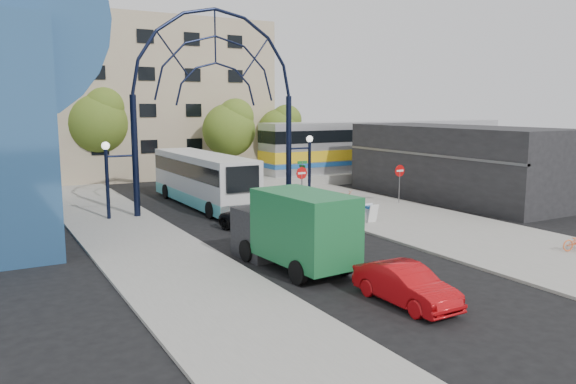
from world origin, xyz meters
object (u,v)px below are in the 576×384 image
do_not_enter_sign (400,174)px  street_name_sign (302,173)px  gateway_arch (216,69)px  green_truck (292,229)px  stop_sign (302,177)px  tree_north_b (98,120)px  train_car (389,145)px  sandwich_board (371,211)px  tree_north_c (281,129)px  bike_near_a (345,196)px  bike_near_b (325,196)px  red_sedan (406,285)px  city_bus (203,179)px  black_suv (258,220)px  tree_north_a (231,127)px

do_not_enter_sign → street_name_sign: (-5.80, 2.60, 0.15)m
gateway_arch → green_truck: (-2.23, -13.04, -7.00)m
stop_sign → gateway_arch: bearing=157.4°
tree_north_b → train_car: bearing=-18.4°
sandwich_board → tree_north_c: tree_north_c is taller
sandwich_board → bike_near_a: 6.49m
stop_sign → sandwich_board: (0.80, -6.02, -1.25)m
do_not_enter_sign → bike_near_b: bearing=151.9°
green_truck → red_sedan: green_truck is taller
sandwich_board → city_bus: bearing=119.7°
bike_near_b → black_suv: bearing=-137.3°
tree_north_b → red_sedan: (2.75, -34.42, -4.62)m
do_not_enter_sign → bike_near_a: (-2.91, 1.97, -1.45)m
tree_north_c → bike_near_b: 16.96m
gateway_arch → city_bus: bearing=94.7°
city_bus → black_suv: 8.79m
black_suv → sandwich_board: bearing=-34.6°
tree_north_c → city_bus: bearing=-136.1°
train_car → city_bus: bearing=-163.7°
sandwich_board → train_car: size_ratio=0.04×
red_sedan → bike_near_b: 18.52m
street_name_sign → black_suv: 7.89m
gateway_arch → tree_north_b: 16.72m
gateway_arch → city_bus: gateway_arch is taller
street_name_sign → black_suv: size_ratio=0.66×
sandwich_board → bike_near_a: (2.49, 5.99, -0.21)m
city_bus → bike_near_b: (6.90, -3.83, -1.17)m
black_suv → city_bus: bearing=66.2°
tree_north_c → bike_near_a: bearing=-104.2°
bike_near_a → city_bus: bearing=131.1°
train_car → red_sedan: (-21.13, -26.49, -2.25)m
street_name_sign → city_bus: size_ratio=0.23×
stop_sign → tree_north_b: (-8.68, 17.93, 3.27)m
gateway_arch → stop_sign: 8.37m
stop_sign → street_name_sign: bearing=56.4°
gateway_arch → bike_near_b: size_ratio=9.31×
street_name_sign → tree_north_b: 19.81m
gateway_arch → street_name_sign: 8.38m
do_not_enter_sign → street_name_sign: street_name_sign is taller
city_bus → black_suv: city_bus is taller
gateway_arch → tree_north_c: (12.12, 13.93, -4.28)m
red_sedan → gateway_arch: bearing=85.3°
tree_north_b → red_sedan: size_ratio=2.03×
tree_north_a → bike_near_b: tree_north_a is taller
bike_near_b → green_truck: bearing=-119.6°
do_not_enter_sign → city_bus: (-11.17, 6.11, -0.24)m
train_car → green_truck: bearing=-136.6°
do_not_enter_sign → tree_north_c: bearing=86.4°
gateway_arch → bike_near_b: 10.59m
black_suv → bike_near_a: size_ratio=2.74×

